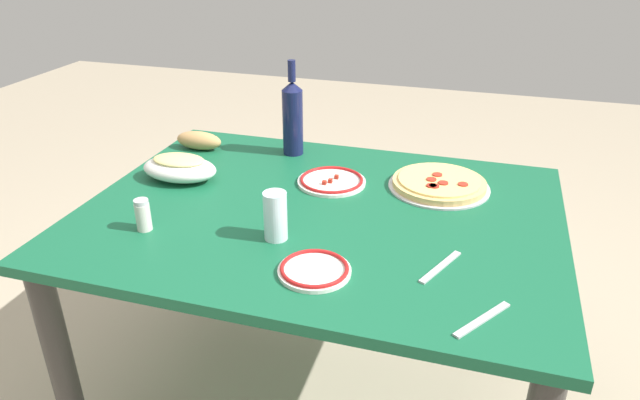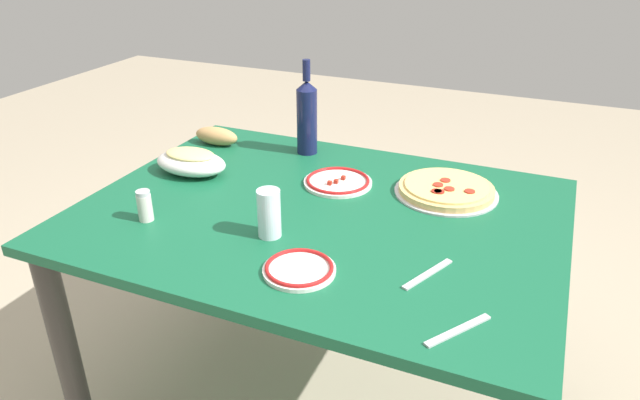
# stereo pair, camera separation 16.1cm
# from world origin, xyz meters

# --- Properties ---
(dining_table) EXTENTS (1.32, 0.99, 0.73)m
(dining_table) POSITION_xyz_m (0.00, 0.00, 0.62)
(dining_table) COLOR #145938
(dining_table) RESTS_ON ground
(pepperoni_pizza) EXTENTS (0.31, 0.31, 0.03)m
(pepperoni_pizza) POSITION_xyz_m (0.30, 0.24, 0.75)
(pepperoni_pizza) COLOR #B7B7BC
(pepperoni_pizza) RESTS_ON dining_table
(baked_pasta_dish) EXTENTS (0.24, 0.15, 0.08)m
(baked_pasta_dish) POSITION_xyz_m (-0.48, 0.07, 0.78)
(baked_pasta_dish) COLOR white
(baked_pasta_dish) RESTS_ON dining_table
(wine_bottle) EXTENTS (0.07, 0.07, 0.32)m
(wine_bottle) POSITION_xyz_m (-0.21, 0.38, 0.87)
(wine_bottle) COLOR #141942
(wine_bottle) RESTS_ON dining_table
(water_glass) EXTENTS (0.06, 0.06, 0.13)m
(water_glass) POSITION_xyz_m (-0.06, -0.18, 0.80)
(water_glass) COLOR silver
(water_glass) RESTS_ON dining_table
(side_plate_near) EXTENTS (0.21, 0.21, 0.02)m
(side_plate_near) POSITION_xyz_m (-0.02, 0.18, 0.74)
(side_plate_near) COLOR white
(side_plate_near) RESTS_ON dining_table
(side_plate_far) EXTENTS (0.17, 0.17, 0.02)m
(side_plate_far) POSITION_xyz_m (0.08, -0.31, 0.74)
(side_plate_far) COLOR white
(side_plate_far) RESTS_ON dining_table
(bread_loaf) EXTENTS (0.17, 0.07, 0.06)m
(bread_loaf) POSITION_xyz_m (-0.54, 0.32, 0.77)
(bread_loaf) COLOR tan
(bread_loaf) RESTS_ON dining_table
(spice_shaker) EXTENTS (0.04, 0.04, 0.09)m
(spice_shaker) POSITION_xyz_m (-0.41, -0.24, 0.78)
(spice_shaker) COLOR silver
(spice_shaker) RESTS_ON dining_table
(fork_left) EXTENTS (0.08, 0.16, 0.00)m
(fork_left) POSITION_xyz_m (0.36, -0.20, 0.74)
(fork_left) COLOR #B7B7BC
(fork_left) RESTS_ON dining_table
(fork_right) EXTENTS (0.11, 0.15, 0.00)m
(fork_right) POSITION_xyz_m (0.46, -0.38, 0.74)
(fork_right) COLOR #B7B7BC
(fork_right) RESTS_ON dining_table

